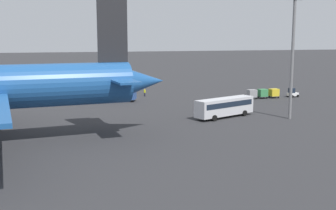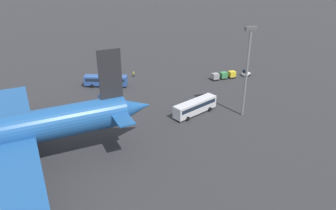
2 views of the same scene
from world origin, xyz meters
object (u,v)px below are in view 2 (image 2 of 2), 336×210
(shuttle_bus_far, at_px, (195,106))
(cargo_cart_grey, at_px, (215,76))
(cargo_cart_yellow, at_px, (232,74))
(worker_person, at_px, (134,74))
(shuttle_bus_near, at_px, (106,80))
(cargo_cart_green, at_px, (223,75))
(baggage_tug, at_px, (246,73))
(airplane, at_px, (6,133))

(shuttle_bus_far, height_order, cargo_cart_grey, shuttle_bus_far)
(cargo_cart_yellow, bearing_deg, shuttle_bus_far, 41.47)
(shuttle_bus_far, height_order, worker_person, shuttle_bus_far)
(shuttle_bus_near, relative_size, cargo_cart_green, 5.76)
(baggage_tug, relative_size, worker_person, 1.49)
(shuttle_bus_near, distance_m, cargo_cart_green, 34.02)
(airplane, height_order, worker_person, airplane)
(shuttle_bus_near, xyz_separation_m, worker_person, (-9.16, -4.66, -0.95))
(baggage_tug, xyz_separation_m, worker_person, (31.76, -11.18, -0.07))
(worker_person, distance_m, cargo_cart_green, 26.63)
(airplane, bearing_deg, cargo_cart_yellow, -160.32)
(shuttle_bus_far, bearing_deg, airplane, -8.37)
(cargo_cart_grey, bearing_deg, worker_person, -27.27)
(shuttle_bus_near, height_order, cargo_cart_green, shuttle_bus_near)
(cargo_cart_yellow, xyz_separation_m, cargo_cart_green, (2.75, -0.16, 0.00))
(shuttle_bus_near, bearing_deg, worker_person, -129.68)
(worker_person, height_order, cargo_cart_grey, cargo_cart_grey)
(worker_person, bearing_deg, baggage_tug, 160.60)
(shuttle_bus_far, relative_size, cargo_cart_green, 5.74)
(shuttle_bus_near, relative_size, cargo_cart_yellow, 5.76)
(airplane, xyz_separation_m, shuttle_bus_far, (-37.97, -8.59, -5.22))
(baggage_tug, distance_m, worker_person, 33.67)
(shuttle_bus_far, relative_size, worker_person, 6.80)
(shuttle_bus_near, xyz_separation_m, baggage_tug, (-40.92, 6.52, -0.88))
(shuttle_bus_far, xyz_separation_m, baggage_tug, (-24.99, -17.83, -1.02))
(shuttle_bus_near, xyz_separation_m, cargo_cart_green, (-33.43, 6.30, -0.63))
(shuttle_bus_far, distance_m, cargo_cart_green, 25.15)
(cargo_cart_green, bearing_deg, shuttle_bus_far, 45.90)
(airplane, distance_m, cargo_cart_yellow, 64.23)
(shuttle_bus_far, bearing_deg, cargo_cart_yellow, -159.64)
(shuttle_bus_far, height_order, cargo_cart_yellow, shuttle_bus_far)
(shuttle_bus_far, relative_size, baggage_tug, 4.55)
(cargo_cart_grey, bearing_deg, baggage_tug, 179.49)
(airplane, bearing_deg, worker_person, -134.46)
(baggage_tug, relative_size, cargo_cart_green, 1.26)
(airplane, relative_size, worker_person, 29.41)
(airplane, bearing_deg, cargo_cart_green, -159.12)
(cargo_cart_green, bearing_deg, cargo_cart_yellow, 176.61)
(baggage_tug, bearing_deg, cargo_cart_grey, -11.21)
(airplane, distance_m, worker_person, 49.26)
(baggage_tug, xyz_separation_m, cargo_cart_yellow, (4.75, -0.06, 0.25))
(baggage_tug, height_order, cargo_cart_grey, baggage_tug)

